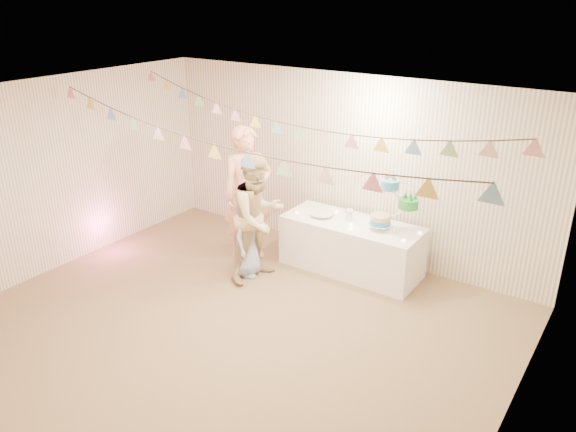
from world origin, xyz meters
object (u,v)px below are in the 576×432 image
Objects in this scene: table at (351,246)px; person_adult_a at (248,194)px; cake_stand at (394,202)px; person_adult_b at (258,218)px; person_child at (247,233)px.

person_adult_a is (-1.42, -0.46, 0.61)m from table.
cake_stand is 0.41× the size of person_adult_b.
cake_stand reaches higher than person_child.
cake_stand is 0.37× the size of person_adult_a.
table is 1.56× the size of person_child.
table is at bearing -174.81° from cake_stand.
person_child is at bearing -108.89° from person_adult_a.
person_adult_b is (-1.48, -0.93, -0.24)m from cake_stand.
person_child reaches higher than table.
person_adult_a is 0.64m from person_child.
person_child is (-1.11, -0.90, 0.25)m from table.
table is 0.93m from cake_stand.
person_adult_a is (-1.97, -0.51, -0.14)m from cake_stand.
person_adult_b is (-0.93, -0.88, 0.51)m from table.
person_adult_b is at bearing -94.54° from person_adult_a.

